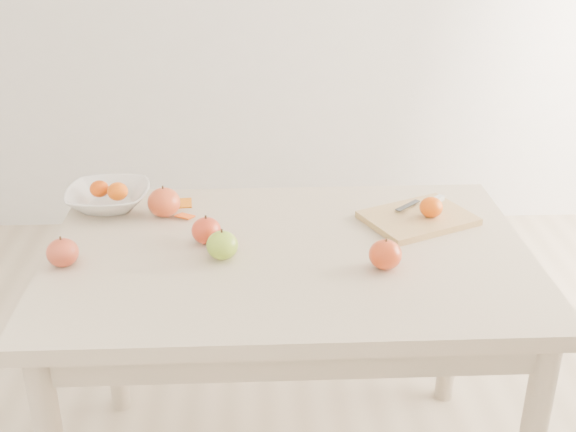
{
  "coord_description": "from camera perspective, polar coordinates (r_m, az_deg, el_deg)",
  "views": [
    {
      "loc": [
        -0.07,
        -1.59,
        1.59
      ],
      "look_at": [
        0.0,
        0.05,
        0.82
      ],
      "focal_mm": 45.0,
      "sensor_mm": 36.0,
      "label": 1
    }
  ],
  "objects": [
    {
      "name": "orange_peel_a",
      "position": [
        2.06,
        -8.44,
        0.88
      ],
      "size": [
        0.06,
        0.05,
        0.01
      ],
      "primitive_type": "cube",
      "rotation": [
        0.21,
        0.0,
        0.09
      ],
      "color": "orange",
      "rests_on": "table"
    },
    {
      "name": "apple_red_a",
      "position": [
        1.99,
        -9.78,
        1.08
      ],
      "size": [
        0.09,
        0.09,
        0.08
      ],
      "primitive_type": "ellipsoid",
      "color": "maroon",
      "rests_on": "table"
    },
    {
      "name": "paring_knife",
      "position": [
        2.04,
        11.15,
        1.11
      ],
      "size": [
        0.15,
        0.1,
        0.01
      ],
      "color": "silver",
      "rests_on": "cutting_board"
    },
    {
      "name": "apple_red_e",
      "position": [
        1.71,
        7.69,
        -3.04
      ],
      "size": [
        0.08,
        0.08,
        0.07
      ],
      "primitive_type": "ellipsoid",
      "color": "maroon",
      "rests_on": "table"
    },
    {
      "name": "cutting_board",
      "position": [
        1.97,
        10.24,
        -0.16
      ],
      "size": [
        0.33,
        0.3,
        0.02
      ],
      "primitive_type": "cube",
      "rotation": [
        0.0,
        0.0,
        0.43
      ],
      "color": "tan",
      "rests_on": "table"
    },
    {
      "name": "bowl_tangerine_far",
      "position": [
        2.05,
        -13.32,
        1.91
      ],
      "size": [
        0.06,
        0.06,
        0.05
      ],
      "primitive_type": "ellipsoid",
      "color": "#D24007",
      "rests_on": "fruit_bowl"
    },
    {
      "name": "apple_green",
      "position": [
        1.75,
        -5.22,
        -2.31
      ],
      "size": [
        0.08,
        0.08,
        0.07
      ],
      "primitive_type": "ellipsoid",
      "color": "#62A116",
      "rests_on": "table"
    },
    {
      "name": "apple_red_b",
      "position": [
        1.83,
        -6.47,
        -1.15
      ],
      "size": [
        0.08,
        0.08,
        0.07
      ],
      "primitive_type": "ellipsoid",
      "color": "#A70B15",
      "rests_on": "table"
    },
    {
      "name": "orange_peel_b",
      "position": [
        1.98,
        -8.14,
        -0.07
      ],
      "size": [
        0.06,
        0.05,
        0.01
      ],
      "primitive_type": "cube",
      "rotation": [
        -0.14,
        0.0,
        -0.52
      ],
      "color": "#E1530F",
      "rests_on": "table"
    },
    {
      "name": "bowl_tangerine_near",
      "position": [
        2.08,
        -14.69,
        2.1
      ],
      "size": [
        0.05,
        0.05,
        0.05
      ],
      "primitive_type": "ellipsoid",
      "color": "#D14D07",
      "rests_on": "fruit_bowl"
    },
    {
      "name": "fruit_bowl",
      "position": [
        2.08,
        -13.99,
        1.41
      ],
      "size": [
        0.23,
        0.23,
        0.06
      ],
      "primitive_type": "imported",
      "color": "white",
      "rests_on": "table"
    },
    {
      "name": "board_tangerine",
      "position": [
        1.95,
        11.24,
        0.69
      ],
      "size": [
        0.06,
        0.06,
        0.05
      ],
      "primitive_type": "ellipsoid",
      "color": "#CC4207",
      "rests_on": "cutting_board"
    },
    {
      "name": "table",
      "position": [
        1.84,
        0.07,
        -5.42
      ],
      "size": [
        1.2,
        0.8,
        0.75
      ],
      "color": "#C3B193",
      "rests_on": "ground"
    },
    {
      "name": "apple_red_d",
      "position": [
        1.79,
        -17.39,
        -2.77
      ],
      "size": [
        0.08,
        0.08,
        0.07
      ],
      "primitive_type": "ellipsoid",
      "color": "maroon",
      "rests_on": "table"
    }
  ]
}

